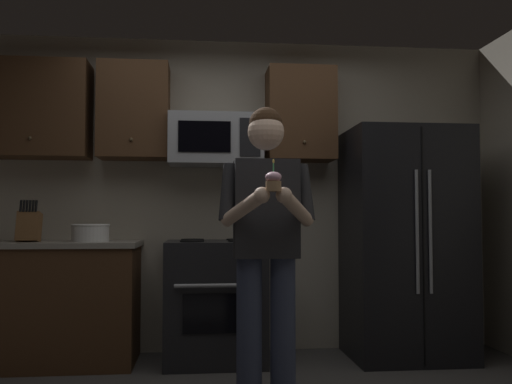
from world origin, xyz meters
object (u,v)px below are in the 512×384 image
object	(u,v)px
refrigerator	(405,243)
cupcake	(273,181)
person	(266,235)
oven_range	(215,301)
knife_block	(29,226)
microwave	(216,140)
bowl_large_white	(90,232)

from	to	relation	value
refrigerator	cupcake	bearing A→B (deg)	-132.70
person	refrigerator	bearing A→B (deg)	39.23
person	cupcake	distance (m)	0.44
oven_range	knife_block	distance (m)	1.50
knife_block	person	world-z (taller)	person
person	microwave	bearing A→B (deg)	103.04
oven_range	refrigerator	size ratio (longest dim) A/B	0.52
knife_block	person	xyz separation A→B (m)	(1.66, -1.01, -0.04)
microwave	cupcake	world-z (taller)	microwave
knife_block	bowl_large_white	size ratio (longest dim) A/B	1.12
refrigerator	cupcake	size ratio (longest dim) A/B	10.35
microwave	refrigerator	size ratio (longest dim) A/B	0.41
person	cupcake	size ratio (longest dim) A/B	10.13
knife_block	bowl_large_white	distance (m)	0.45
microwave	person	bearing A→B (deg)	-76.96
person	cupcake	world-z (taller)	person
refrigerator	bowl_large_white	world-z (taller)	refrigerator
microwave	cupcake	distance (m)	1.58
oven_range	refrigerator	bearing A→B (deg)	-1.50
oven_range	cupcake	distance (m)	1.63
refrigerator	microwave	bearing A→B (deg)	173.97
microwave	person	distance (m)	1.40
oven_range	cupcake	world-z (taller)	cupcake
knife_block	cupcake	size ratio (longest dim) A/B	1.84
oven_range	microwave	world-z (taller)	microwave
oven_range	microwave	bearing A→B (deg)	89.98
microwave	person	world-z (taller)	microwave
cupcake	microwave	bearing A→B (deg)	100.23
microwave	bowl_large_white	xyz separation A→B (m)	(-0.94, -0.13, -0.73)
oven_range	bowl_large_white	xyz separation A→B (m)	(-0.94, -0.01, 0.53)
microwave	refrigerator	xyz separation A→B (m)	(1.50, -0.16, -0.82)
knife_block	cupcake	bearing A→B (deg)	-39.01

